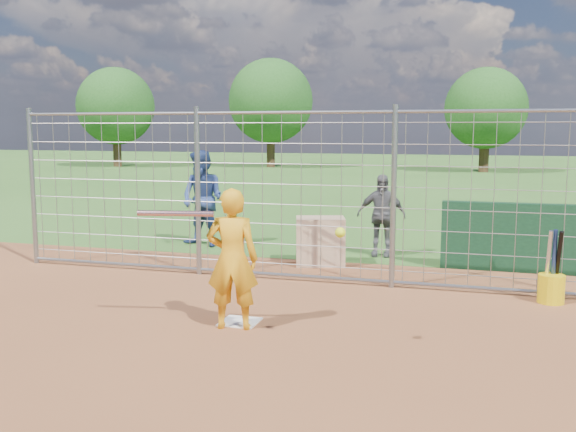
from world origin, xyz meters
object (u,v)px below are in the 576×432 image
(equipment_bin, at_px, (320,241))
(bucket_with_bats, at_px, (552,285))
(batter, at_px, (232,259))
(bystander_a, at_px, (203,199))
(bystander_b, at_px, (381,215))

(equipment_bin, bearing_deg, bucket_with_bats, -39.05)
(bucket_with_bats, bearing_deg, equipment_bin, 156.97)
(batter, bearing_deg, bucket_with_bats, -160.63)
(equipment_bin, bearing_deg, bystander_a, 141.94)
(bystander_a, bearing_deg, equipment_bin, -6.99)
(bystander_a, distance_m, bucket_with_bats, 6.58)
(bystander_a, distance_m, equipment_bin, 2.84)
(batter, xyz_separation_m, bucket_with_bats, (3.61, 2.17, -0.56))
(bucket_with_bats, bearing_deg, bystander_b, 136.01)
(bystander_a, xyz_separation_m, bystander_b, (3.45, -0.01, -0.19))
(equipment_bin, distance_m, bucket_with_bats, 3.76)
(bystander_a, distance_m, bystander_b, 3.45)
(bystander_a, height_order, equipment_bin, bystander_a)
(batter, bearing_deg, bystander_b, -113.94)
(batter, xyz_separation_m, bystander_a, (-2.43, 4.69, 0.12))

